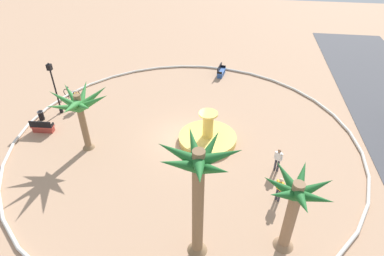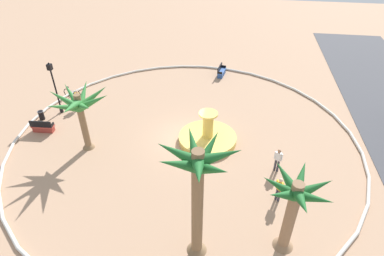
{
  "view_description": "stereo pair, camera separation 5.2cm",
  "coord_description": "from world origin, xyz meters",
  "px_view_note": "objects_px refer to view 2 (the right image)",
  "views": [
    {
      "loc": [
        17.98,
        3.06,
        13.94
      ],
      "look_at": [
        0.01,
        0.47,
        1.0
      ],
      "focal_mm": 30.31,
      "sensor_mm": 36.0,
      "label": 1
    },
    {
      "loc": [
        17.97,
        3.11,
        13.94
      ],
      "look_at": [
        0.01,
        0.47,
        1.0
      ],
      "focal_mm": 30.31,
      "sensor_mm": 36.0,
      "label": 2
    }
  ],
  "objects_px": {
    "palm_tree_near_fountain": "(294,201)",
    "trash_bin": "(41,115)",
    "person_cyclist_photo": "(278,159)",
    "person_pedestrian_stroll": "(279,188)",
    "bench_north": "(221,72)",
    "lamppost": "(54,84)",
    "palm_tree_mid_plaza": "(79,106)",
    "fountain": "(208,137)",
    "bench_west": "(43,127)",
    "bicycle_red_frame": "(72,93)",
    "person_cyclist_helmet": "(78,98)",
    "palm_tree_by_curb": "(198,181)"
  },
  "relations": [
    {
      "from": "fountain",
      "to": "person_cyclist_helmet",
      "type": "bearing_deg",
      "value": -105.14
    },
    {
      "from": "bench_west",
      "to": "bicycle_red_frame",
      "type": "height_order",
      "value": "bench_west"
    },
    {
      "from": "palm_tree_by_curb",
      "to": "trash_bin",
      "type": "height_order",
      "value": "palm_tree_by_curb"
    },
    {
      "from": "bench_north",
      "to": "person_cyclist_photo",
      "type": "relative_size",
      "value": 1.0
    },
    {
      "from": "bench_north",
      "to": "trash_bin",
      "type": "bearing_deg",
      "value": -53.83
    },
    {
      "from": "lamppost",
      "to": "person_cyclist_helmet",
      "type": "height_order",
      "value": "lamppost"
    },
    {
      "from": "bicycle_red_frame",
      "to": "person_pedestrian_stroll",
      "type": "xyz_separation_m",
      "value": [
        9.28,
        16.5,
        0.55
      ]
    },
    {
      "from": "bicycle_red_frame",
      "to": "palm_tree_by_curb",
      "type": "bearing_deg",
      "value": 43.59
    },
    {
      "from": "palm_tree_near_fountain",
      "to": "palm_tree_mid_plaza",
      "type": "distance_m",
      "value": 13.81
    },
    {
      "from": "palm_tree_by_curb",
      "to": "bench_west",
      "type": "bearing_deg",
      "value": -123.14
    },
    {
      "from": "person_cyclist_helmet",
      "to": "lamppost",
      "type": "bearing_deg",
      "value": -54.71
    },
    {
      "from": "palm_tree_mid_plaza",
      "to": "person_cyclist_photo",
      "type": "distance_m",
      "value": 12.72
    },
    {
      "from": "bench_west",
      "to": "person_pedestrian_stroll",
      "type": "distance_m",
      "value": 16.96
    },
    {
      "from": "palm_tree_by_curb",
      "to": "person_cyclist_helmet",
      "type": "distance_m",
      "value": 16.46
    },
    {
      "from": "person_cyclist_helmet",
      "to": "person_pedestrian_stroll",
      "type": "bearing_deg",
      "value": 62.98
    },
    {
      "from": "fountain",
      "to": "person_cyclist_photo",
      "type": "relative_size",
      "value": 2.41
    },
    {
      "from": "bench_west",
      "to": "person_cyclist_photo",
      "type": "distance_m",
      "value": 16.6
    },
    {
      "from": "bench_north",
      "to": "lamppost",
      "type": "distance_m",
      "value": 14.88
    },
    {
      "from": "fountain",
      "to": "trash_bin",
      "type": "relative_size",
      "value": 5.5
    },
    {
      "from": "fountain",
      "to": "bicycle_red_frame",
      "type": "relative_size",
      "value": 2.36
    },
    {
      "from": "bench_west",
      "to": "fountain",
      "type": "bearing_deg",
      "value": 92.74
    },
    {
      "from": "lamppost",
      "to": "trash_bin",
      "type": "bearing_deg",
      "value": -40.74
    },
    {
      "from": "palm_tree_mid_plaza",
      "to": "bicycle_red_frame",
      "type": "height_order",
      "value": "palm_tree_mid_plaza"
    },
    {
      "from": "fountain",
      "to": "palm_tree_near_fountain",
      "type": "height_order",
      "value": "palm_tree_near_fountain"
    },
    {
      "from": "bench_north",
      "to": "person_pedestrian_stroll",
      "type": "relative_size",
      "value": 1.0
    },
    {
      "from": "palm_tree_near_fountain",
      "to": "bench_north",
      "type": "relative_size",
      "value": 2.71
    },
    {
      "from": "palm_tree_mid_plaza",
      "to": "bench_west",
      "type": "relative_size",
      "value": 2.7
    },
    {
      "from": "person_cyclist_photo",
      "to": "person_pedestrian_stroll",
      "type": "height_order",
      "value": "person_cyclist_photo"
    },
    {
      "from": "palm_tree_near_fountain",
      "to": "bench_north",
      "type": "height_order",
      "value": "palm_tree_near_fountain"
    },
    {
      "from": "palm_tree_near_fountain",
      "to": "person_pedestrian_stroll",
      "type": "height_order",
      "value": "palm_tree_near_fountain"
    },
    {
      "from": "palm_tree_near_fountain",
      "to": "palm_tree_by_curb",
      "type": "height_order",
      "value": "palm_tree_by_curb"
    },
    {
      "from": "palm_tree_near_fountain",
      "to": "trash_bin",
      "type": "height_order",
      "value": "palm_tree_near_fountain"
    },
    {
      "from": "lamppost",
      "to": "bicycle_red_frame",
      "type": "relative_size",
      "value": 2.51
    },
    {
      "from": "fountain",
      "to": "bicycle_red_frame",
      "type": "height_order",
      "value": "fountain"
    },
    {
      "from": "fountain",
      "to": "trash_bin",
      "type": "bearing_deg",
      "value": -94.0
    },
    {
      "from": "person_pedestrian_stroll",
      "to": "bench_north",
      "type": "bearing_deg",
      "value": -164.47
    },
    {
      "from": "person_cyclist_photo",
      "to": "person_pedestrian_stroll",
      "type": "distance_m",
      "value": 2.49
    },
    {
      "from": "person_cyclist_helmet",
      "to": "bench_west",
      "type": "bearing_deg",
      "value": -19.62
    },
    {
      "from": "bicycle_red_frame",
      "to": "person_cyclist_helmet",
      "type": "relative_size",
      "value": 1.07
    },
    {
      "from": "palm_tree_by_curb",
      "to": "person_cyclist_helmet",
      "type": "relative_size",
      "value": 4.05
    },
    {
      "from": "bench_west",
      "to": "trash_bin",
      "type": "height_order",
      "value": "bench_west"
    },
    {
      "from": "palm_tree_near_fountain",
      "to": "palm_tree_by_curb",
      "type": "bearing_deg",
      "value": -78.15
    },
    {
      "from": "palm_tree_mid_plaza",
      "to": "person_pedestrian_stroll",
      "type": "bearing_deg",
      "value": 76.53
    },
    {
      "from": "fountain",
      "to": "bench_west",
      "type": "xyz_separation_m",
      "value": [
        0.57,
        -11.94,
        0.02
      ]
    },
    {
      "from": "palm_tree_mid_plaza",
      "to": "palm_tree_by_curb",
      "type": "bearing_deg",
      "value": 50.97
    },
    {
      "from": "bench_west",
      "to": "person_pedestrian_stroll",
      "type": "relative_size",
      "value": 0.98
    },
    {
      "from": "trash_bin",
      "to": "bench_west",
      "type": "bearing_deg",
      "value": 32.57
    },
    {
      "from": "palm_tree_mid_plaza",
      "to": "fountain",
      "type": "bearing_deg",
      "value": 103.2
    },
    {
      "from": "fountain",
      "to": "bench_west",
      "type": "height_order",
      "value": "fountain"
    },
    {
      "from": "fountain",
      "to": "bench_west",
      "type": "bearing_deg",
      "value": -87.26
    }
  ]
}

